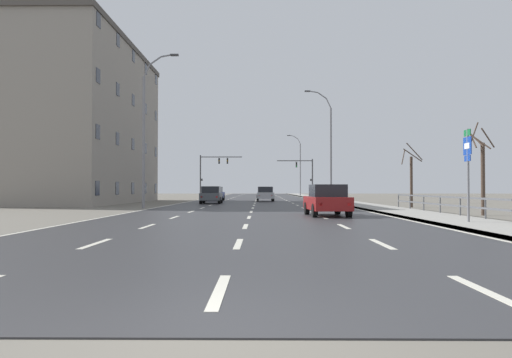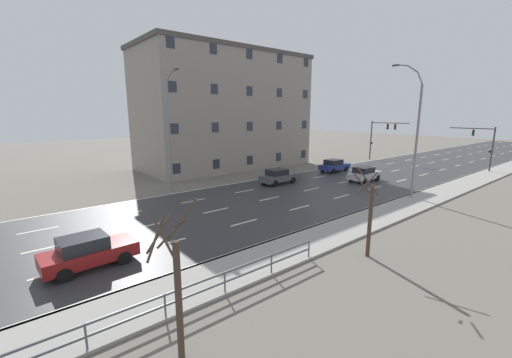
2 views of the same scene
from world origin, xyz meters
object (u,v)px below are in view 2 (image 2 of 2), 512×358
(traffic_signal_left, at_px, (380,133))
(car_far_left, at_px, (88,251))
(traffic_signal_right, at_px, (484,142))
(car_near_right, at_px, (278,176))
(brick_building, at_px, (225,110))
(car_mid_centre, at_px, (334,165))
(street_lamp_midground, at_px, (415,134))
(street_lamp_left_bank, at_px, (169,135))
(car_near_left, at_px, (364,174))

(traffic_signal_left, relative_size, car_far_left, 1.45)
(traffic_signal_right, distance_m, car_near_right, 27.36)
(traffic_signal_left, bearing_deg, brick_building, -116.26)
(car_far_left, bearing_deg, car_near_right, 108.74)
(traffic_signal_right, bearing_deg, car_far_left, -93.98)
(car_mid_centre, bearing_deg, car_near_right, -84.36)
(traffic_signal_right, xyz_separation_m, car_near_right, (-10.85, -24.95, -2.90))
(car_near_right, xyz_separation_m, brick_building, (-13.07, 2.35, 6.79))
(street_lamp_midground, distance_m, brick_building, 24.63)
(street_lamp_left_bank, xyz_separation_m, traffic_signal_right, (14.37, 35.10, -1.58))
(car_near_left, relative_size, car_near_right, 1.00)
(street_lamp_midground, distance_m, street_lamp_left_bank, 21.10)
(car_far_left, height_order, car_near_left, same)
(traffic_signal_right, xyz_separation_m, car_mid_centre, (-11.50, -14.73, -2.90))
(street_lamp_midground, relative_size, traffic_signal_left, 1.87)
(street_lamp_midground, distance_m, traffic_signal_left, 23.52)
(car_near_left, bearing_deg, car_mid_centre, 158.10)
(street_lamp_midground, xyz_separation_m, traffic_signal_right, (-0.50, 20.13, -1.79))
(car_mid_centre, relative_size, brick_building, 0.18)
(brick_building, bearing_deg, car_far_left, -46.51)
(street_lamp_midground, relative_size, car_near_right, 2.74)
(traffic_signal_right, distance_m, car_mid_centre, 18.91)
(car_near_left, height_order, car_mid_centre, same)
(street_lamp_left_bank, relative_size, car_mid_centre, 2.60)
(traffic_signal_right, height_order, traffic_signal_left, traffic_signal_left)
(brick_building, bearing_deg, traffic_signal_left, 63.74)
(car_near_right, bearing_deg, traffic_signal_right, 66.06)
(street_lamp_left_bank, xyz_separation_m, traffic_signal_left, (1.04, 33.95, -1.08))
(car_near_left, distance_m, car_mid_centre, 6.00)
(traffic_signal_right, xyz_separation_m, car_near_left, (-5.90, -16.91, -2.90))
(car_mid_centre, distance_m, brick_building, 16.20)
(traffic_signal_right, relative_size, car_near_left, 1.35)
(car_far_left, bearing_deg, street_lamp_midground, 78.78)
(car_far_left, height_order, brick_building, brick_building)
(car_far_left, relative_size, car_near_right, 1.02)
(traffic_signal_left, height_order, car_far_left, traffic_signal_left)
(car_far_left, bearing_deg, car_near_left, 92.94)
(street_lamp_midground, distance_m, car_near_right, 13.19)
(brick_building, bearing_deg, street_lamp_midground, 5.77)
(street_lamp_midground, xyz_separation_m, car_near_left, (-6.40, 3.22, -4.69))
(brick_building, bearing_deg, traffic_signal_right, 43.38)
(street_lamp_left_bank, relative_size, car_far_left, 2.58)
(car_far_left, relative_size, brick_building, 0.18)
(car_near_left, height_order, car_near_right, same)
(traffic_signal_left, bearing_deg, car_mid_centre, -82.27)
(car_mid_centre, bearing_deg, traffic_signal_right, 54.06)
(traffic_signal_left, bearing_deg, street_lamp_midground, -53.91)
(car_far_left, bearing_deg, traffic_signal_left, 100.43)
(street_lamp_left_bank, distance_m, car_near_right, 11.64)
(traffic_signal_right, distance_m, traffic_signal_left, 13.40)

